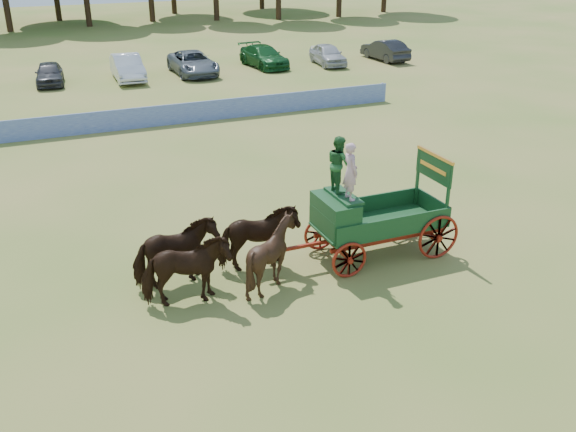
{
  "coord_description": "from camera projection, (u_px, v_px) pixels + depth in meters",
  "views": [
    {
      "loc": [
        -7.5,
        -13.63,
        9.08
      ],
      "look_at": [
        -0.71,
        2.43,
        1.3
      ],
      "focal_mm": 40.0,
      "sensor_mm": 36.0,
      "label": 1
    }
  ],
  "objects": [
    {
      "name": "parked_cars",
      "position": [
        84.0,
        71.0,
        41.44
      ],
      "size": [
        46.73,
        6.47,
        1.65
      ],
      "color": "silver",
      "rests_on": "ground"
    },
    {
      "name": "horse_lead_left",
      "position": [
        186.0,
        271.0,
        16.66
      ],
      "size": [
        2.41,
        1.29,
        1.95
      ],
      "primitive_type": "imported",
      "rotation": [
        0.0,
        0.0,
        1.47
      ],
      "color": "#32190E",
      "rests_on": "ground"
    },
    {
      "name": "ground",
      "position": [
        345.0,
        287.0,
        17.83
      ],
      "size": [
        160.0,
        160.0,
        0.0
      ],
      "primitive_type": "plane",
      "color": "olive",
      "rests_on": "ground"
    },
    {
      "name": "horse_wheel_right",
      "position": [
        258.0,
        238.0,
        18.44
      ],
      "size": [
        2.37,
        1.18,
        1.95
      ],
      "primitive_type": "imported",
      "rotation": [
        0.0,
        0.0,
        1.52
      ],
      "color": "#32190E",
      "rests_on": "ground"
    },
    {
      "name": "farm_dray",
      "position": [
        357.0,
        206.0,
        18.75
      ],
      "size": [
        5.99,
        2.0,
        3.8
      ],
      "color": "maroon",
      "rests_on": "ground"
    },
    {
      "name": "sponsor_banner",
      "position": [
        163.0,
        115.0,
        32.4
      ],
      "size": [
        26.0,
        0.08,
        1.05
      ],
      "primitive_type": "cube",
      "color": "navy",
      "rests_on": "ground"
    },
    {
      "name": "horse_lead_right",
      "position": [
        176.0,
        253.0,
        17.58
      ],
      "size": [
        2.42,
        1.31,
        1.95
      ],
      "primitive_type": "imported",
      "rotation": [
        0.0,
        0.0,
        1.68
      ],
      "color": "#32190E",
      "rests_on": "ground"
    },
    {
      "name": "horse_wheel_left",
      "position": [
        272.0,
        255.0,
        17.51
      ],
      "size": [
        1.97,
        1.8,
        1.96
      ],
      "primitive_type": "imported",
      "rotation": [
        0.0,
        0.0,
        1.44
      ],
      "color": "#32190E",
      "rests_on": "ground"
    }
  ]
}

